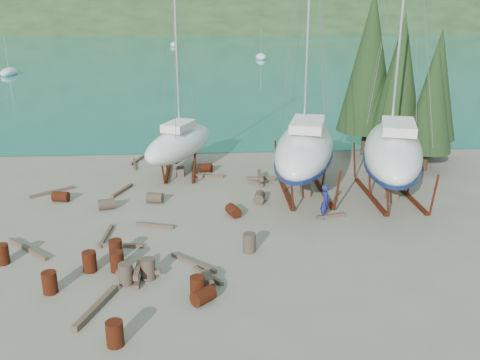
{
  "coord_description": "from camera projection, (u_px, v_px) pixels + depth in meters",
  "views": [
    {
      "loc": [
        -0.31,
        -23.08,
        10.82
      ],
      "look_at": [
        1.29,
        3.0,
        1.95
      ],
      "focal_mm": 40.0,
      "sensor_mm": 36.0,
      "label": 1
    }
  ],
  "objects": [
    {
      "name": "far_house_left",
      "position": [
        47.0,
        21.0,
        200.47
      ],
      "size": [
        6.6,
        5.6,
        5.6
      ],
      "color": "beige",
      "rests_on": "ground"
    },
    {
      "name": "drum_17",
      "position": [
        249.0,
        243.0,
        23.98
      ],
      "size": [
        0.58,
        0.58,
        0.88
      ],
      "primitive_type": "cylinder",
      "color": "#2D2823",
      "rests_on": "ground"
    },
    {
      "name": "large_sailboat_far",
      "position": [
        393.0,
        150.0,
        29.91
      ],
      "size": [
        6.12,
        11.22,
        17.05
      ],
      "rotation": [
        0.0,
        0.0,
        -0.29
      ],
      "color": "silver",
      "rests_on": "ground"
    },
    {
      "name": "drum_13",
      "position": [
        117.0,
        261.0,
        22.28
      ],
      "size": [
        0.58,
        0.58,
        0.88
      ],
      "primitive_type": "cylinder",
      "color": "#53240E",
      "rests_on": "ground"
    },
    {
      "name": "drum_15",
      "position": [
        107.0,
        204.0,
        28.9
      ],
      "size": [
        1.0,
        0.78,
        0.58
      ],
      "primitive_type": "cylinder",
      "rotation": [
        1.57,
        0.0,
        1.82
      ],
      "color": "#2D2823",
      "rests_on": "ground"
    },
    {
      "name": "drum_8",
      "position": [
        2.0,
        254.0,
        22.9
      ],
      "size": [
        0.58,
        0.58,
        0.88
      ],
      "primitive_type": "cylinder",
      "color": "#53240E",
      "rests_on": "ground"
    },
    {
      "name": "timber_12",
      "position": [
        120.0,
        246.0,
        24.52
      ],
      "size": [
        2.13,
        0.39,
        0.17
      ],
      "primitive_type": "cube",
      "rotation": [
        0.0,
        0.0,
        1.46
      ],
      "color": "brown",
      "rests_on": "ground"
    },
    {
      "name": "moored_boat_left",
      "position": [
        9.0,
        72.0,
        80.15
      ],
      "size": [
        2.0,
        5.0,
        6.05
      ],
      "color": "silver",
      "rests_on": "ground"
    },
    {
      "name": "cypress_far_right",
      "position": [
        437.0,
        85.0,
        36.82
      ],
      "size": [
        3.24,
        3.24,
        9.0
      ],
      "color": "black",
      "rests_on": "ground"
    },
    {
      "name": "drum_6",
      "position": [
        233.0,
        211.0,
        28.0
      ],
      "size": [
        0.87,
        1.03,
        0.58
      ],
      "primitive_type": "cylinder",
      "rotation": [
        1.57,
        0.0,
        0.38
      ],
      "color": "#53240E",
      "rests_on": "ground"
    },
    {
      "name": "timber_7",
      "position": [
        208.0,
        276.0,
        21.84
      ],
      "size": [
        1.28,
        1.52,
        0.17
      ],
      "primitive_type": "cube",
      "rotation": [
        0.0,
        0.0,
        0.68
      ],
      "color": "brown",
      "rests_on": "ground"
    },
    {
      "name": "timber_1",
      "position": [
        331.0,
        216.0,
        27.83
      ],
      "size": [
        1.6,
        0.57,
        0.19
      ],
      "primitive_type": "cube",
      "rotation": [
        0.0,
        0.0,
        1.81
      ],
      "color": "brown",
      "rests_on": "ground"
    },
    {
      "name": "timber_9",
      "position": [
        139.0,
        159.0,
        37.81
      ],
      "size": [
        1.03,
        2.63,
        0.15
      ],
      "primitive_type": "cube",
      "rotation": [
        0.0,
        0.0,
        2.81
      ],
      "color": "brown",
      "rests_on": "ground"
    },
    {
      "name": "drum_14",
      "position": [
        90.0,
        262.0,
        22.25
      ],
      "size": [
        0.58,
        0.58,
        0.88
      ],
      "primitive_type": "cylinder",
      "color": "#53240E",
      "rests_on": "ground"
    },
    {
      "name": "timber_14",
      "position": [
        28.0,
        249.0,
        24.18
      ],
      "size": [
        2.37,
        2.26,
        0.18
      ],
      "primitive_type": "cube",
      "rotation": [
        0.0,
        0.0,
        0.81
      ],
      "color": "brown",
      "rests_on": "ground"
    },
    {
      "name": "cypress_mid_right",
      "position": [
        432.0,
        97.0,
        33.99
      ],
      "size": [
        3.06,
        3.06,
        8.5
      ],
      "color": "black",
      "rests_on": "ground"
    },
    {
      "name": "timber_5",
      "position": [
        193.0,
        263.0,
        22.94
      ],
      "size": [
        2.01,
        1.88,
        0.16
      ],
      "primitive_type": "cube",
      "rotation": [
        0.0,
        0.0,
        0.82
      ],
      "color": "brown",
      "rests_on": "ground"
    },
    {
      "name": "timber_6",
      "position": [
        209.0,
        176.0,
        34.13
      ],
      "size": [
        1.79,
        0.46,
        0.19
      ],
      "primitive_type": "cube",
      "rotation": [
        0.0,
        0.0,
        1.42
      ],
      "color": "brown",
      "rests_on": "ground"
    },
    {
      "name": "worker",
      "position": [
        325.0,
        202.0,
        27.5
      ],
      "size": [
        0.71,
        0.8,
        1.83
      ],
      "primitive_type": "imported",
      "rotation": [
        0.0,
        0.0,
        1.06
      ],
      "color": "navy",
      "rests_on": "ground"
    },
    {
      "name": "timber_pile_aft",
      "position": [
        260.0,
        178.0,
        33.06
      ],
      "size": [
        1.8,
        1.8,
        0.6
      ],
      "color": "brown",
      "rests_on": "ground"
    },
    {
      "name": "timber_17",
      "position": [
        52.0,
        192.0,
        31.34
      ],
      "size": [
        2.24,
        1.78,
        0.16
      ],
      "primitive_type": "cube",
      "rotation": [
        0.0,
        0.0,
        2.23
      ],
      "color": "brown",
      "rests_on": "ground"
    },
    {
      "name": "timber_8",
      "position": [
        122.0,
        191.0,
        31.52
      ],
      "size": [
        1.01,
        2.12,
        0.19
      ],
      "primitive_type": "cube",
      "rotation": [
        0.0,
        0.0,
        2.76
      ],
      "color": "brown",
      "rests_on": "ground"
    },
    {
      "name": "far_house_center",
      "position": [
        154.0,
        21.0,
        202.79
      ],
      "size": [
        6.6,
        5.6,
        5.6
      ],
      "color": "beige",
      "rests_on": "ground"
    },
    {
      "name": "far_hill",
      "position": [
        206.0,
        18.0,
        327.76
      ],
      "size": [
        800.0,
        360.0,
        110.0
      ],
      "primitive_type": "ellipsoid",
      "color": "#1F3018",
      "rests_on": "ground"
    },
    {
      "name": "drum_11",
      "position": [
        259.0,
        197.0,
        29.91
      ],
      "size": [
        0.75,
        0.98,
        0.58
      ],
      "primitive_type": "cylinder",
      "rotation": [
        1.57,
        0.0,
        2.93
      ],
      "color": "#2D2823",
      "rests_on": "ground"
    },
    {
      "name": "drum_10",
      "position": [
        116.0,
        249.0,
        23.35
      ],
      "size": [
        0.58,
        0.58,
        0.88
      ],
      "primitive_type": "cylinder",
      "color": "#53240E",
      "rests_on": "ground"
    },
    {
      "name": "drum_16",
      "position": [
        126.0,
        274.0,
        21.28
      ],
      "size": [
        0.58,
        0.58,
        0.88
      ],
      "primitive_type": "cylinder",
      "color": "#2D2823",
      "rests_on": "ground"
    },
    {
      "name": "timber_4",
      "position": [
        155.0,
        225.0,
        26.7
      ],
      "size": [
        1.96,
        0.75,
        0.17
      ],
      "primitive_type": "cube",
      "rotation": [
        0.0,
        0.0,
        1.27
      ],
      "color": "brown",
      "rests_on": "ground"
    },
    {
      "name": "drum_0",
      "position": [
        50.0,
        282.0,
        20.62
      ],
      "size": [
        0.58,
        0.58,
        0.88
      ],
      "primitive_type": "cylinder",
      "color": "#53240E",
      "rests_on": "ground"
    },
    {
      "name": "moored_boat_far",
      "position": [
        174.0,
        45.0,
        128.69
      ],
      "size": [
        2.0,
        5.0,
        6.05
      ],
      "color": "silver",
      "rests_on": "ground"
    },
    {
      "name": "timber_pile_fore",
      "position": [
        138.0,
        272.0,
        21.68
      ],
      "size": [
        1.8,
        1.8,
        0.6
      ],
      "color": "brown",
      "rests_on": "ground"
    },
    {
      "name": "timber_0",
      "position": [
        135.0,
        164.0,
        36.65
      ],
      "size": [
        0.51,
        2.58,
        0.14
      ],
      "primitive_type": "cube",
      "rotation": [
        0.0,
        0.0,
        0.14
      ],
      "color": "brown",
      "rests_on": "ground"
    },
    {
      "name": "drum_5",
      "position": [
        148.0,
        269.0,
        21.66
      ],
      "size": [
        0.58,
        0.58,
        0.88
      ],
      "primitive_type": "cylinder",
      "color": "#2D2823",
      "rests_on": "ground"
    },
    {
      "name": "cypress_near_right",
      "position": [
        400.0,
        79.0,
        35.51
      ],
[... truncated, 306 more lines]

